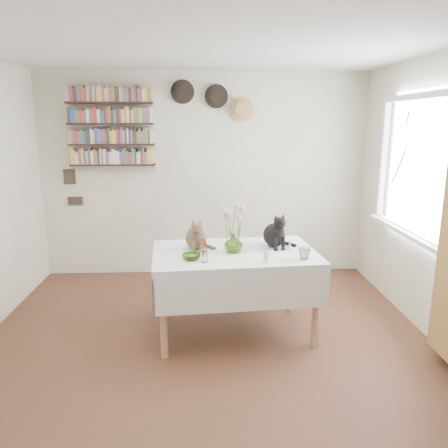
{
  "coord_description": "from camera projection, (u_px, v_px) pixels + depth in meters",
  "views": [
    {
      "loc": [
        -0.02,
        -3.18,
        1.9
      ],
      "look_at": [
        0.16,
        0.45,
        1.05
      ],
      "focal_mm": 35.0,
      "sensor_mm": 36.0,
      "label": 1
    }
  ],
  "objects": [
    {
      "name": "green_bowl",
      "position": [
        191.0,
        257.0,
        3.66
      ],
      "size": [
        0.16,
        0.16,
        0.05
      ],
      "primitive_type": "imported",
      "rotation": [
        0.0,
        0.0,
        0.05
      ],
      "color": "#75AD35",
      "rests_on": "dining_table"
    },
    {
      "name": "room",
      "position": [
        206.0,
        212.0,
        3.24
      ],
      "size": [
        4.08,
        4.58,
        2.58
      ],
      "color": "#572F1E",
      "rests_on": "ground"
    },
    {
      "name": "porcelain_figurine",
      "position": [
        290.0,
        246.0,
        3.92
      ],
      "size": [
        0.05,
        0.05,
        0.1
      ],
      "color": "white",
      "rests_on": "dining_table"
    },
    {
      "name": "bookshelf_unit",
      "position": [
        111.0,
        127.0,
        5.15
      ],
      "size": [
        1.0,
        0.16,
        0.91
      ],
      "color": "black",
      "rests_on": "room"
    },
    {
      "name": "wall_art_plaques",
      "position": [
        72.0,
        187.0,
        5.36
      ],
      "size": [
        0.21,
        0.02,
        0.44
      ],
      "color": "#38281E",
      "rests_on": "room"
    },
    {
      "name": "window",
      "position": [
        415.0,
        177.0,
        4.08
      ],
      "size": [
        0.12,
        1.52,
        1.32
      ],
      "color": "white",
      "rests_on": "room"
    },
    {
      "name": "black_cat",
      "position": [
        274.0,
        229.0,
        4.02
      ],
      "size": [
        0.28,
        0.32,
        0.33
      ],
      "primitive_type": null,
      "rotation": [
        0.0,
        0.0,
        0.23
      ],
      "color": "black",
      "rests_on": "dining_table"
    },
    {
      "name": "candlestick",
      "position": [
        266.0,
        256.0,
        3.58
      ],
      "size": [
        0.05,
        0.05,
        0.16
      ],
      "color": "white",
      "rests_on": "dining_table"
    },
    {
      "name": "drinking_glass",
      "position": [
        304.0,
        254.0,
        3.67
      ],
      "size": [
        0.14,
        0.14,
        0.1
      ],
      "primitive_type": "imported",
      "rotation": [
        0.0,
        0.0,
        -0.35
      ],
      "color": "white",
      "rests_on": "dining_table"
    },
    {
      "name": "flower_vase",
      "position": [
        233.0,
        243.0,
        3.85
      ],
      "size": [
        0.21,
        0.21,
        0.17
      ],
      "primitive_type": "imported",
      "rotation": [
        0.0,
        0.0,
        0.37
      ],
      "color": "#75AD35",
      "rests_on": "dining_table"
    },
    {
      "name": "flower_bouquet",
      "position": [
        234.0,
        214.0,
        3.81
      ],
      "size": [
        0.17,
        0.12,
        0.39
      ],
      "color": "#4C7233",
      "rests_on": "flower_vase"
    },
    {
      "name": "berry_jar",
      "position": [
        204.0,
        250.0,
        3.58
      ],
      "size": [
        0.06,
        0.06,
        0.23
      ],
      "color": "white",
      "rests_on": "dining_table"
    },
    {
      "name": "dining_table",
      "position": [
        235.0,
        272.0,
        3.94
      ],
      "size": [
        1.52,
        1.05,
        0.77
      ],
      "color": "white",
      "rests_on": "room"
    },
    {
      "name": "wall_hats",
      "position": [
        214.0,
        99.0,
        5.16
      ],
      "size": [
        0.98,
        0.09,
        0.48
      ],
      "color": "black",
      "rests_on": "room"
    },
    {
      "name": "tabby_cat",
      "position": [
        195.0,
        232.0,
        3.95
      ],
      "size": [
        0.24,
        0.28,
        0.3
      ],
      "primitive_type": null,
      "rotation": [
        0.0,
        0.0,
        0.15
      ],
      "color": "brown",
      "rests_on": "dining_table"
    }
  ]
}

